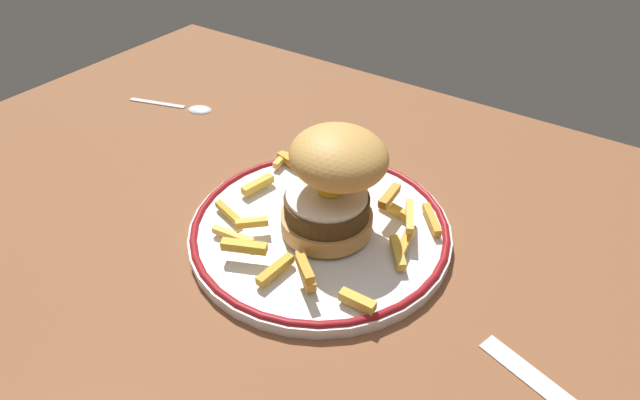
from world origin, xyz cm
name	(u,v)px	position (x,y,z in cm)	size (l,w,h in cm)	color
ground_plane	(317,288)	(0.00, 0.00, -2.00)	(119.11, 85.13, 4.00)	brown
dinner_plate	(320,228)	(-3.05, 4.94, 0.84)	(27.20, 27.20, 1.60)	silver
burger	(333,181)	(-1.82, 5.46, 7.13)	(11.47, 11.53, 10.95)	tan
fries_pile	(325,224)	(-1.95, 4.26, 2.38)	(22.32, 20.87, 2.67)	gold
spoon	(190,107)	(-34.40, 17.15, 0.36)	(13.20, 5.60, 0.90)	silver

